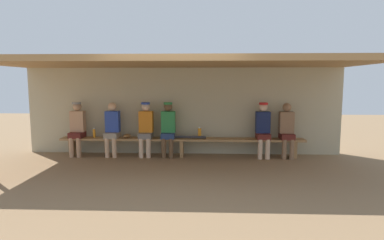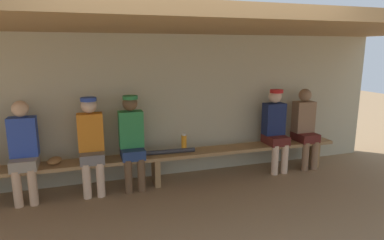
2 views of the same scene
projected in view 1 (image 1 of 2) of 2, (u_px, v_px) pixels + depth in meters
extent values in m
plane|color=#8C6D4C|center=(176.00, 175.00, 6.35)|extent=(24.00, 24.00, 0.00)
cube|color=#B7AD8C|center=(183.00, 111.00, 8.20)|extent=(8.00, 0.20, 2.20)
cube|color=#9E7547|center=(178.00, 62.00, 6.78)|extent=(8.00, 2.80, 0.12)
cube|color=#9E7547|center=(182.00, 139.00, 7.84)|extent=(6.00, 0.36, 0.05)
cube|color=#9E7547|center=(73.00, 147.00, 7.98)|extent=(0.08, 0.29, 0.41)
cube|color=#9E7547|center=(182.00, 148.00, 7.86)|extent=(0.08, 0.29, 0.41)
cube|color=#9E7547|center=(294.00, 149.00, 7.75)|extent=(0.08, 0.29, 0.41)
cube|color=#591E19|center=(263.00, 136.00, 7.72)|extent=(0.32, 0.40, 0.14)
cylinder|color=beige|center=(260.00, 149.00, 7.60)|extent=(0.11, 0.11, 0.48)
cylinder|color=beige|center=(268.00, 149.00, 7.60)|extent=(0.11, 0.11, 0.48)
cube|color=#19234C|center=(263.00, 122.00, 7.76)|extent=(0.34, 0.20, 0.52)
sphere|color=beige|center=(263.00, 107.00, 7.72)|extent=(0.21, 0.21, 0.21)
cylinder|color=red|center=(264.00, 104.00, 7.67)|extent=(0.21, 0.21, 0.05)
cube|color=gray|center=(112.00, 135.00, 7.88)|extent=(0.32, 0.40, 0.14)
cylinder|color=#DBAD84|center=(107.00, 148.00, 7.76)|extent=(0.11, 0.11, 0.48)
cylinder|color=#DBAD84|center=(114.00, 148.00, 7.75)|extent=(0.11, 0.11, 0.48)
cube|color=#2D47A5|center=(113.00, 122.00, 7.92)|extent=(0.34, 0.20, 0.52)
sphere|color=#DBAD84|center=(112.00, 107.00, 7.87)|extent=(0.21, 0.21, 0.21)
cube|color=#591E19|center=(77.00, 135.00, 7.91)|extent=(0.32, 0.40, 0.14)
cylinder|color=tan|center=(71.00, 148.00, 7.79)|extent=(0.11, 0.11, 0.48)
cylinder|color=tan|center=(79.00, 148.00, 7.78)|extent=(0.11, 0.11, 0.48)
cube|color=tan|center=(78.00, 121.00, 7.95)|extent=(0.34, 0.20, 0.52)
sphere|color=tan|center=(77.00, 107.00, 7.91)|extent=(0.21, 0.21, 0.21)
cylinder|color=gray|center=(76.00, 103.00, 7.86)|extent=(0.21, 0.21, 0.05)
cube|color=#591E19|center=(287.00, 136.00, 7.70)|extent=(0.32, 0.40, 0.14)
cylinder|color=#8C6647|center=(284.00, 149.00, 7.58)|extent=(0.11, 0.11, 0.48)
cylinder|color=#8C6647|center=(292.00, 149.00, 7.57)|extent=(0.11, 0.11, 0.48)
cube|color=#8C6647|center=(286.00, 122.00, 7.74)|extent=(0.34, 0.20, 0.52)
sphere|color=#8C6647|center=(287.00, 107.00, 7.70)|extent=(0.21, 0.21, 0.21)
cube|color=navy|center=(168.00, 135.00, 7.82)|extent=(0.32, 0.40, 0.14)
cylinder|color=brown|center=(164.00, 148.00, 7.70)|extent=(0.11, 0.11, 0.48)
cylinder|color=brown|center=(171.00, 148.00, 7.69)|extent=(0.11, 0.11, 0.48)
cube|color=#2D8442|center=(168.00, 122.00, 7.86)|extent=(0.34, 0.20, 0.52)
sphere|color=brown|center=(168.00, 107.00, 7.81)|extent=(0.21, 0.21, 0.21)
cylinder|color=#2D8442|center=(168.00, 103.00, 7.76)|extent=(0.21, 0.21, 0.05)
cube|color=slate|center=(146.00, 135.00, 7.84)|extent=(0.32, 0.40, 0.14)
cylinder|color=beige|center=(141.00, 148.00, 7.72)|extent=(0.11, 0.11, 0.48)
cylinder|color=beige|center=(148.00, 148.00, 7.71)|extent=(0.11, 0.11, 0.48)
cube|color=orange|center=(146.00, 122.00, 7.88)|extent=(0.34, 0.20, 0.52)
sphere|color=beige|center=(146.00, 107.00, 7.84)|extent=(0.21, 0.21, 0.21)
cylinder|color=#2D47A5|center=(145.00, 103.00, 7.79)|extent=(0.21, 0.21, 0.05)
cylinder|color=orange|center=(200.00, 133.00, 7.83)|extent=(0.08, 0.08, 0.25)
cylinder|color=white|center=(200.00, 128.00, 7.81)|extent=(0.06, 0.06, 0.02)
cylinder|color=orange|center=(94.00, 133.00, 7.92)|extent=(0.06, 0.06, 0.22)
cylinder|color=white|center=(94.00, 128.00, 7.91)|extent=(0.05, 0.05, 0.02)
ellipsoid|color=olive|center=(127.00, 136.00, 7.92)|extent=(0.24, 0.28, 0.09)
cylinder|color=#333338|center=(188.00, 137.00, 7.82)|extent=(0.90, 0.11, 0.07)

